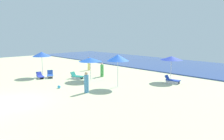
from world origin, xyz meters
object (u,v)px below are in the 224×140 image
beach_ball_0 (59,87)px  umbrella_4 (90,60)px  umbrella_1 (42,54)px  beachgoer_1 (102,70)px  umbrella_2 (171,58)px  beachgoer_2 (86,83)px  lounge_chair_2_0 (172,80)px  lounge_chair_1_1 (50,75)px  umbrella_0 (118,58)px  lounge_chair_4_0 (77,76)px  beachgoer_0 (89,64)px  lounge_chair_1_0 (40,76)px

beach_ball_0 → umbrella_4: bearing=102.7°
umbrella_1 → beachgoer_1: bearing=46.2°
umbrella_2 → beachgoer_2: (-2.10, -8.58, -1.46)m
umbrella_2 → beachgoer_2: 8.95m
beach_ball_0 → lounge_chair_2_0: bearing=57.9°
lounge_chair_1_1 → umbrella_4: 4.84m
umbrella_1 → lounge_chair_2_0: size_ratio=1.82×
umbrella_0 → lounge_chair_4_0: bearing=-173.8°
beachgoer_0 → umbrella_0: bearing=29.9°
lounge_chair_1_0 → lounge_chair_2_0: size_ratio=1.00×
umbrella_0 → lounge_chair_4_0: size_ratio=1.96×
lounge_chair_1_0 → beach_ball_0: 5.22m
lounge_chair_1_1 → umbrella_1: bearing=134.2°
lounge_chair_1_1 → beachgoer_2: bearing=-68.2°
umbrella_2 → beachgoer_0: (-10.57, -1.81, -1.47)m
lounge_chair_1_1 → lounge_chair_4_0: (2.44, 1.67, -0.01)m
lounge_chair_2_0 → beachgoer_0: beachgoer_0 is taller
umbrella_4 → lounge_chair_4_0: bearing=-155.1°
umbrella_0 → beach_ball_0: bearing=-127.1°
umbrella_1 → beachgoer_1: umbrella_1 is taller
umbrella_4 → beachgoer_1: size_ratio=1.53×
beachgoer_1 → beach_ball_0: 6.22m
lounge_chair_1_0 → umbrella_4: bearing=-40.1°
lounge_chair_1_1 → umbrella_2: bearing=-22.7°
umbrella_0 → lounge_chair_1_0: 9.06m
lounge_chair_4_0 → beachgoer_2: size_ratio=0.87×
umbrella_2 → lounge_chair_2_0: size_ratio=1.66×
umbrella_1 → lounge_chair_2_0: umbrella_1 is taller
beachgoer_0 → beach_ball_0: bearing=-0.4°
umbrella_2 → lounge_chair_2_0: 2.18m
umbrella_1 → beachgoer_0: bearing=89.1°
beachgoer_1 → umbrella_4: bearing=-73.9°
beachgoer_1 → umbrella_2: bearing=29.5°
lounge_chair_4_0 → beachgoer_0: bearing=20.6°
umbrella_2 → beachgoer_2: size_ratio=1.47×
umbrella_0 → lounge_chair_2_0: bearing=62.6°
lounge_chair_1_1 → lounge_chair_2_0: lounge_chair_1_1 is taller
lounge_chair_4_0 → beach_ball_0: bearing=-164.1°
umbrella_2 → beach_ball_0: 10.78m
umbrella_0 → lounge_chair_4_0: (-5.34, -0.58, -2.27)m
umbrella_2 → lounge_chair_4_0: umbrella_2 is taller
umbrella_4 → lounge_chair_1_1: bearing=-149.0°
lounge_chair_1_0 → lounge_chair_2_0: 13.19m
umbrella_1 → lounge_chair_1_0: size_ratio=1.83×
lounge_chair_4_0 → umbrella_2: bearing=-68.4°
umbrella_1 → lounge_chair_4_0: (3.52, 1.97, -2.14)m
lounge_chair_1_1 → beach_ball_0: lounge_chair_1_1 is taller
beach_ball_0 → beachgoer_1: bearing=103.4°
beachgoer_0 → umbrella_4: bearing=16.2°
lounge_chair_1_1 → beachgoer_1: size_ratio=0.93×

